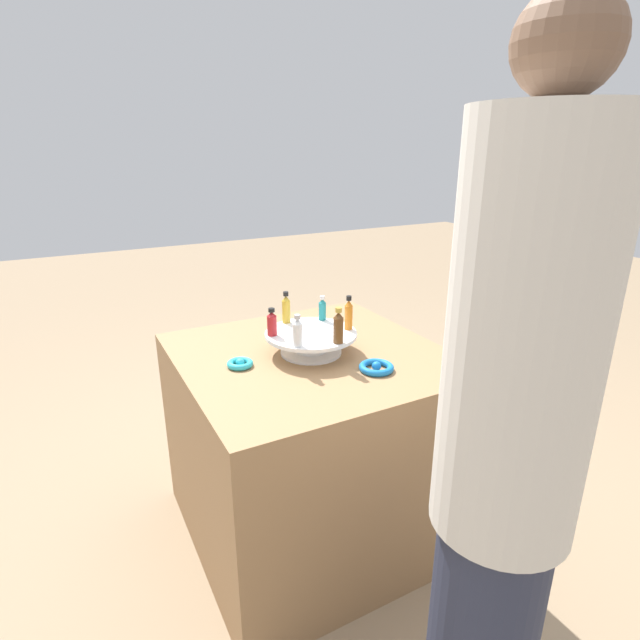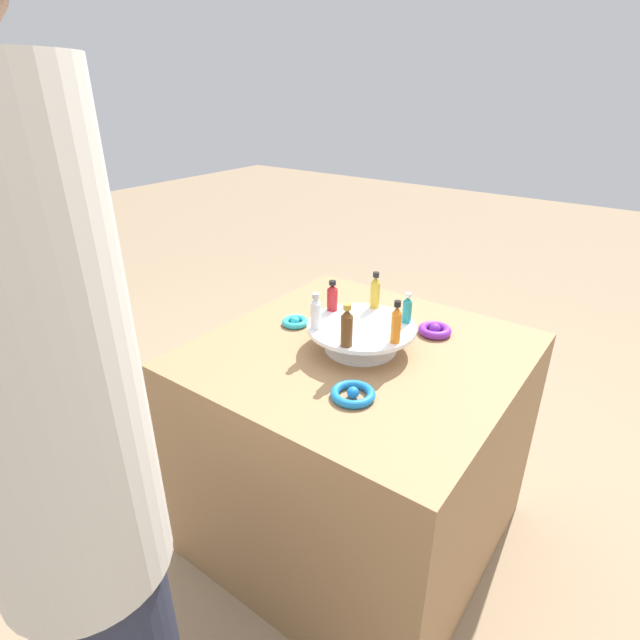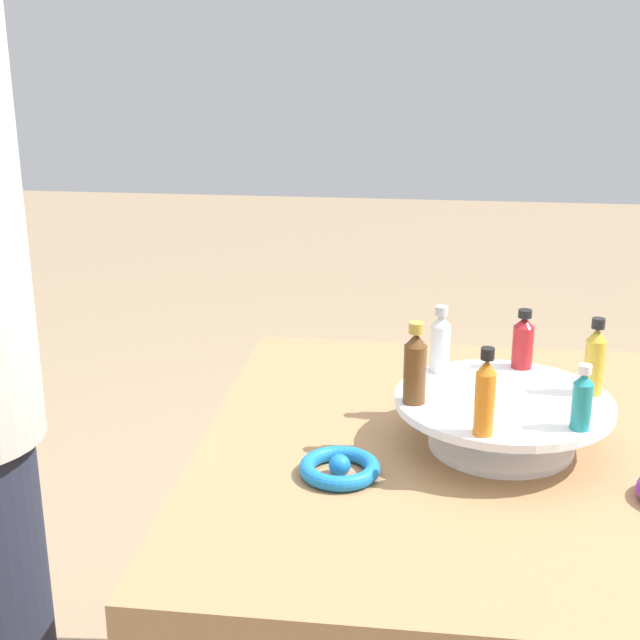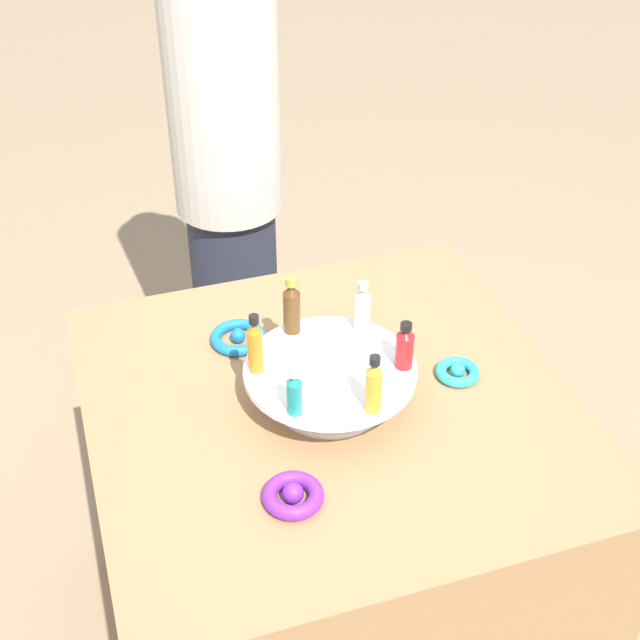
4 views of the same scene
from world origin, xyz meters
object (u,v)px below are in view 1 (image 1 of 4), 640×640
Objects in this scene: display_stand at (311,340)px; person_figure at (506,461)px; bottle_gold at (286,309)px; ribbon_bow_blue at (376,367)px; bottle_red at (272,323)px; ribbon_bow_teal at (240,363)px; bottle_clear at (298,332)px; bottle_orange at (349,314)px; bottle_teal at (322,309)px; bottle_brown at (338,327)px; ribbon_bow_purple at (317,324)px.

display_stand is 0.19× the size of person_figure.
bottle_gold is 0.40m from ribbon_bow_blue.
ribbon_bow_teal is at bearing -78.44° from bottle_red.
ribbon_bow_teal is (-0.10, -0.16, -0.11)m from bottle_clear.
bottle_orange is 0.07× the size of person_figure.
bottle_teal is at bearing 74.42° from bottle_gold.
bottle_clear reaches higher than bottle_teal.
person_figure is at bearing 15.59° from ribbon_bow_teal.
bottle_clear is 1.16× the size of bottle_teal.
bottle_red is at bearing -45.58° from bottle_gold.
display_stand is 0.15m from bottle_red.
display_stand is at bearing -152.18° from ribbon_bow_blue.
bottle_brown is at bearing -45.58° from bottle_orange.
bottle_red is 1.11× the size of ribbon_bow_teal.
bottle_orange reaches higher than ribbon_bow_purple.
display_stand is at bearing -32.18° from ribbon_bow_purple.
bottle_teal reaches higher than display_stand.
bottle_clear is 0.88× the size of bottle_brown.
ribbon_bow_blue is (0.35, 0.15, -0.12)m from bottle_gold.
ribbon_bow_purple is at bearing 147.82° from display_stand.
person_figure is (0.76, 0.08, -0.03)m from bottle_clear.
display_stand is at bearing 74.42° from bottle_red.
bottle_orange is at bearing 44.42° from bottle_gold.
ribbon_bow_purple is at bearing 143.24° from bottle_clear.
person_figure reaches higher than bottle_teal.
bottle_clear reaches higher than ribbon_bow_teal.
bottle_gold is (-0.25, -0.07, -0.00)m from bottle_brown.
bottle_gold is 0.27m from ribbon_bow_teal.
ribbon_bow_purple is (-0.43, 0.02, 0.00)m from ribbon_bow_blue.
bottle_red is (-0.07, -0.25, -0.01)m from bottle_orange.
bottle_clear is at bearing -15.58° from bottle_gold.
ribbon_bow_blue is (0.22, 0.12, -0.04)m from display_stand.
person_figure is at bearing 1.22° from bottle_gold.
bottle_clear is 0.13m from bottle_brown.
bottle_clear is at bearing -45.58° from bottle_teal.
display_stand is 0.15m from bottle_clear.
bottle_orange is (-0.09, 0.09, 0.00)m from bottle_brown.
ribbon_bow_purple is (-0.21, 0.13, -0.03)m from display_stand.
ribbon_bow_blue is at bearing -2.18° from ribbon_bow_purple.
bottle_teal is 0.89× the size of ribbon_bow_purple.
ribbon_bow_purple is 0.06× the size of person_figure.
display_stand is at bearing 87.82° from ribbon_bow_teal.
bottle_teal is at bearing 134.42° from display_stand.
ribbon_bow_purple reaches higher than ribbon_bow_teal.
bottle_gold is 1.35× the size of ribbon_bow_teal.
display_stand is 2.63× the size of bottle_orange.
ribbon_bow_teal is at bearing 16.38° from person_figure.
display_stand is 3.48× the size of bottle_teal.
bottle_clear reaches higher than ribbon_bow_purple.
bottle_teal is 1.06× the size of ribbon_bow_teal.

